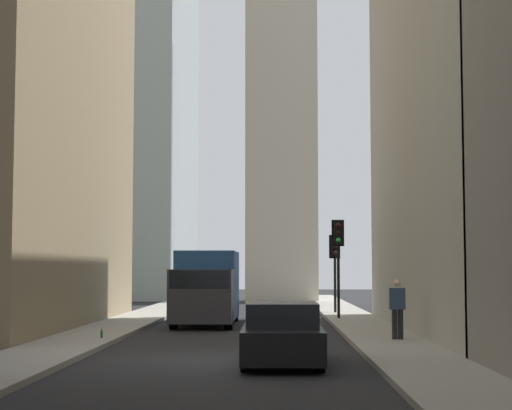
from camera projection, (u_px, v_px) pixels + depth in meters
ground_plane at (223, 361)px, 20.11m from camera, size 135.00×135.00×0.00m
sidewalk_right at (34, 357)px, 20.21m from camera, size 90.00×2.20×0.14m
sidewalk_left at (414, 358)px, 20.01m from camera, size 90.00×2.20×0.14m
church_spire at (281, 26)px, 56.64m from camera, size 5.06×5.06×35.18m
delivery_truck at (206, 287)px, 32.78m from camera, size 6.46×2.25×2.84m
sedan_black at (282, 336)px, 19.28m from camera, size 4.30×1.78×1.42m
traffic_light_midblock at (338, 246)px, 35.17m from camera, size 0.43×0.52×4.05m
traffic_light_far_junction at (335, 255)px, 39.66m from camera, size 0.43×0.52×3.60m
pedestrian at (397, 306)px, 24.60m from camera, size 0.26×0.44×1.73m
discarded_bottle at (102, 334)px, 25.00m from camera, size 0.07×0.07×0.27m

